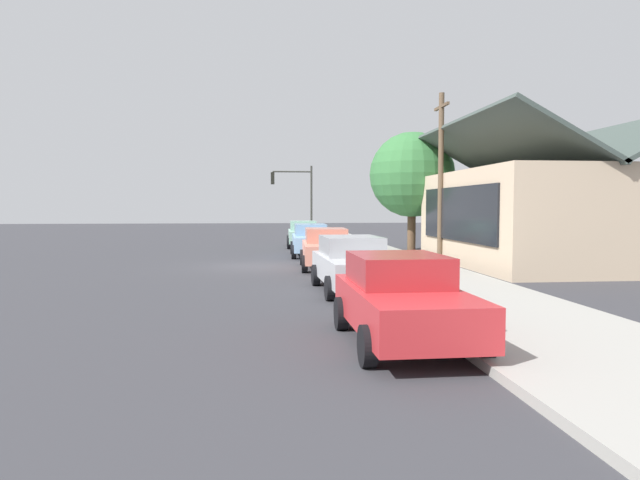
{
  "coord_description": "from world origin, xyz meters",
  "views": [
    {
      "loc": [
        23.46,
        0.18,
        2.48
      ],
      "look_at": [
        1.38,
        2.51,
        1.15
      ],
      "focal_mm": 31.71,
      "sensor_mm": 36.0,
      "label": 1
    }
  ],
  "objects_px": {
    "car_cherry": "(402,299)",
    "shade_tree": "(412,175)",
    "car_coral": "(326,248)",
    "utility_pole_wooden": "(441,174)",
    "car_silver": "(353,263)",
    "car_skyblue": "(311,240)",
    "traffic_light_main": "(296,191)",
    "fire_hydrant_red": "(333,242)",
    "car_seafoam": "(303,234)"
  },
  "relations": [
    {
      "from": "car_cherry",
      "to": "shade_tree",
      "type": "height_order",
      "value": "shade_tree"
    },
    {
      "from": "car_coral",
      "to": "shade_tree",
      "type": "height_order",
      "value": "shade_tree"
    },
    {
      "from": "utility_pole_wooden",
      "to": "car_silver",
      "type": "bearing_deg",
      "value": -32.36
    },
    {
      "from": "car_skyblue",
      "to": "utility_pole_wooden",
      "type": "relative_size",
      "value": 0.64
    },
    {
      "from": "car_cherry",
      "to": "traffic_light_main",
      "type": "bearing_deg",
      "value": 179.76
    },
    {
      "from": "car_cherry",
      "to": "fire_hydrant_red",
      "type": "bearing_deg",
      "value": 175.41
    },
    {
      "from": "car_skyblue",
      "to": "car_cherry",
      "type": "relative_size",
      "value": 1.11
    },
    {
      "from": "car_cherry",
      "to": "traffic_light_main",
      "type": "xyz_separation_m",
      "value": [
        -28.08,
        -0.18,
        2.68
      ]
    },
    {
      "from": "car_coral",
      "to": "car_silver",
      "type": "xyz_separation_m",
      "value": [
        6.17,
        0.07,
        0.0
      ]
    },
    {
      "from": "utility_pole_wooden",
      "to": "car_coral",
      "type": "bearing_deg",
      "value": -67.45
    },
    {
      "from": "car_seafoam",
      "to": "traffic_light_main",
      "type": "height_order",
      "value": "traffic_light_main"
    },
    {
      "from": "car_cherry",
      "to": "traffic_light_main",
      "type": "relative_size",
      "value": 0.83
    },
    {
      "from": "car_coral",
      "to": "car_cherry",
      "type": "distance_m",
      "value": 12.47
    },
    {
      "from": "car_coral",
      "to": "shade_tree",
      "type": "bearing_deg",
      "value": 145.68
    },
    {
      "from": "traffic_light_main",
      "to": "utility_pole_wooden",
      "type": "xyz_separation_m",
      "value": [
        13.37,
        5.66,
        0.44
      ]
    },
    {
      "from": "car_seafoam",
      "to": "car_coral",
      "type": "relative_size",
      "value": 1.02
    },
    {
      "from": "car_seafoam",
      "to": "utility_pole_wooden",
      "type": "xyz_separation_m",
      "value": [
        9.62,
        5.45,
        3.11
      ]
    },
    {
      "from": "car_seafoam",
      "to": "shade_tree",
      "type": "xyz_separation_m",
      "value": [
        4.7,
        5.48,
        3.34
      ]
    },
    {
      "from": "car_silver",
      "to": "shade_tree",
      "type": "relative_size",
      "value": 0.72
    },
    {
      "from": "car_seafoam",
      "to": "traffic_light_main",
      "type": "distance_m",
      "value": 4.61
    },
    {
      "from": "car_skyblue",
      "to": "traffic_light_main",
      "type": "bearing_deg",
      "value": -177.15
    },
    {
      "from": "car_silver",
      "to": "utility_pole_wooden",
      "type": "distance_m",
      "value": 10.44
    },
    {
      "from": "shade_tree",
      "to": "traffic_light_main",
      "type": "height_order",
      "value": "shade_tree"
    },
    {
      "from": "traffic_light_main",
      "to": "fire_hydrant_red",
      "type": "bearing_deg",
      "value": 13.66
    },
    {
      "from": "car_coral",
      "to": "utility_pole_wooden",
      "type": "distance_m",
      "value": 6.63
    },
    {
      "from": "car_skyblue",
      "to": "car_coral",
      "type": "bearing_deg",
      "value": 3.5
    },
    {
      "from": "car_skyblue",
      "to": "traffic_light_main",
      "type": "height_order",
      "value": "traffic_light_main"
    },
    {
      "from": "car_coral",
      "to": "car_cherry",
      "type": "height_order",
      "value": "same"
    },
    {
      "from": "traffic_light_main",
      "to": "utility_pole_wooden",
      "type": "distance_m",
      "value": 14.53
    },
    {
      "from": "car_cherry",
      "to": "utility_pole_wooden",
      "type": "bearing_deg",
      "value": 158.96
    },
    {
      "from": "utility_pole_wooden",
      "to": "car_skyblue",
      "type": "bearing_deg",
      "value": -121.5
    },
    {
      "from": "car_seafoam",
      "to": "car_silver",
      "type": "xyz_separation_m",
      "value": [
        18.03,
        0.11,
        0.0
      ]
    },
    {
      "from": "car_skyblue",
      "to": "shade_tree",
      "type": "height_order",
      "value": "shade_tree"
    },
    {
      "from": "car_skyblue",
      "to": "car_silver",
      "type": "bearing_deg",
      "value": 3.13
    },
    {
      "from": "traffic_light_main",
      "to": "utility_pole_wooden",
      "type": "relative_size",
      "value": 0.69
    },
    {
      "from": "car_silver",
      "to": "car_cherry",
      "type": "distance_m",
      "value": 6.29
    },
    {
      "from": "car_seafoam",
      "to": "utility_pole_wooden",
      "type": "distance_m",
      "value": 11.48
    },
    {
      "from": "car_skyblue",
      "to": "utility_pole_wooden",
      "type": "height_order",
      "value": "utility_pole_wooden"
    },
    {
      "from": "car_silver",
      "to": "utility_pole_wooden",
      "type": "bearing_deg",
      "value": 145.75
    },
    {
      "from": "car_seafoam",
      "to": "car_cherry",
      "type": "height_order",
      "value": "same"
    },
    {
      "from": "car_cherry",
      "to": "car_coral",
      "type": "bearing_deg",
      "value": 179.04
    },
    {
      "from": "car_coral",
      "to": "car_silver",
      "type": "relative_size",
      "value": 0.98
    },
    {
      "from": "car_silver",
      "to": "traffic_light_main",
      "type": "xyz_separation_m",
      "value": [
        -21.79,
        -0.33,
        2.67
      ]
    },
    {
      "from": "car_cherry",
      "to": "utility_pole_wooden",
      "type": "height_order",
      "value": "utility_pole_wooden"
    },
    {
      "from": "car_coral",
      "to": "utility_pole_wooden",
      "type": "xyz_separation_m",
      "value": [
        -2.24,
        5.4,
        3.11
      ]
    },
    {
      "from": "car_skyblue",
      "to": "fire_hydrant_red",
      "type": "height_order",
      "value": "car_skyblue"
    },
    {
      "from": "car_coral",
      "to": "car_silver",
      "type": "distance_m",
      "value": 6.17
    },
    {
      "from": "traffic_light_main",
      "to": "utility_pole_wooden",
      "type": "bearing_deg",
      "value": 22.94
    },
    {
      "from": "car_coral",
      "to": "fire_hydrant_red",
      "type": "distance_m",
      "value": 8.9
    },
    {
      "from": "traffic_light_main",
      "to": "fire_hydrant_red",
      "type": "distance_m",
      "value": 7.64
    }
  ]
}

